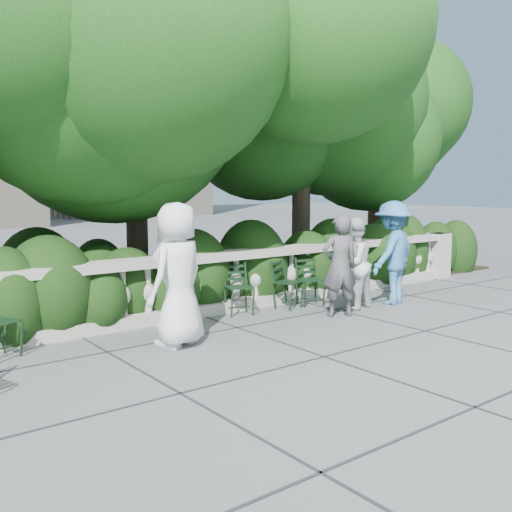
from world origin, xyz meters
TOP-DOWN VIEW (x-y plane):
  - ground at (0.00, 0.00)m, footprint 90.00×90.00m
  - balustrade at (0.00, 1.80)m, footprint 12.00×0.44m
  - shrub_hedge at (0.00, 3.00)m, footprint 15.00×2.60m
  - tree_canopy at (0.69, 3.19)m, footprint 15.04×6.52m
  - chair_b at (-3.56, 1.20)m, footprint 0.60×0.62m
  - chair_c at (1.00, 1.22)m, footprint 0.56×0.59m
  - chair_d at (1.39, 1.18)m, footprint 0.56×0.59m
  - chair_e at (-0.01, 1.34)m, footprint 0.55×0.58m
  - person_businessman at (-1.63, 0.53)m, footprint 1.06×0.89m
  - person_woman_grey at (1.23, 0.43)m, footprint 0.69×0.58m
  - person_casual_man at (1.79, 0.66)m, footprint 0.84×0.72m
  - person_older_blue at (2.67, 0.55)m, footprint 1.29×0.92m

SIDE VIEW (x-z plane):
  - ground at x=0.00m, z-range 0.00..0.00m
  - shrub_hedge at x=0.00m, z-range -0.85..0.85m
  - chair_b at x=-3.56m, z-range -0.42..0.42m
  - chair_c at x=1.00m, z-range -0.42..0.42m
  - chair_d at x=1.39m, z-range -0.42..0.42m
  - chair_e at x=-0.01m, z-range -0.42..0.42m
  - balustrade at x=0.00m, z-range -0.01..0.99m
  - person_casual_man at x=1.79m, z-range 0.00..1.53m
  - person_woman_grey at x=1.23m, z-range 0.00..1.61m
  - person_older_blue at x=2.67m, z-range 0.00..1.80m
  - person_businessman at x=-1.63m, z-range 0.00..1.86m
  - tree_canopy at x=0.69m, z-range 0.57..7.35m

